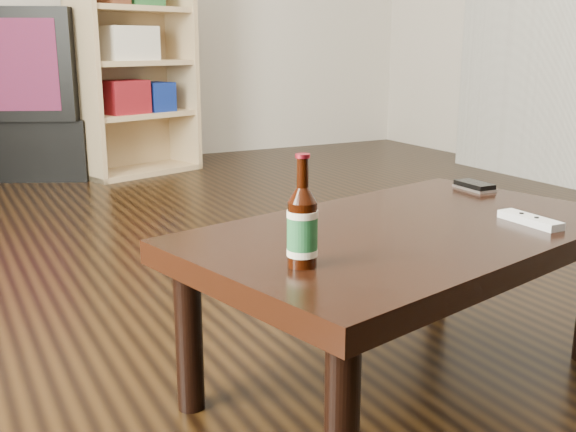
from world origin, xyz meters
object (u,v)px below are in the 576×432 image
tv (10,64)px  phone (474,186)px  tv_stand (19,147)px  beer_bottle (302,227)px  coffee_table (408,248)px  bookshelf (131,58)px  remote (530,220)px

tv → phone: bearing=-48.9°
tv_stand → beer_bottle: size_ratio=4.29×
tv_stand → tv: (-0.00, -0.00, 0.50)m
tv_stand → coffee_table: (0.47, -3.23, 0.16)m
phone → bookshelf: bearing=96.3°
tv_stand → bookshelf: bearing=6.0°
coffee_table → remote: 0.29m
beer_bottle → remote: 0.62m
tv → phone: tv is taller
tv_stand → remote: bearing=-53.1°
bookshelf → coffee_table: (-0.20, -3.01, -0.37)m
tv → coffee_table: size_ratio=0.86×
remote → bookshelf: bearing=91.5°
tv → bookshelf: 0.70m
tv → remote: size_ratio=6.11×
tv → bookshelf: (0.67, -0.22, 0.03)m
coffee_table → beer_bottle: bearing=-159.3°
tv → phone: (0.89, -3.00, -0.28)m
phone → coffee_table: bearing=-148.8°
tv → remote: (0.73, -3.35, -0.28)m
tv_stand → phone: (0.89, -3.00, 0.22)m
coffee_table → phone: (0.42, 0.23, 0.06)m
tv → coffee_table: (0.47, -3.23, -0.34)m
coffee_table → beer_bottle: (-0.35, -0.13, 0.13)m
beer_bottle → coffee_table: bearing=20.7°
beer_bottle → tv: bearing=92.0°
coffee_table → beer_bottle: size_ratio=5.43×
remote → coffee_table: bearing=156.4°
tv_stand → phone: bearing=-49.0°
beer_bottle → phone: size_ratio=1.75×
coffee_table → remote: bearing=-23.9°
remote → phone: bearing=66.1°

